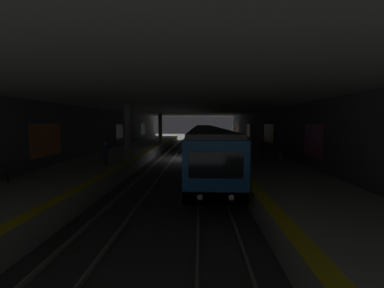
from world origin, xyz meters
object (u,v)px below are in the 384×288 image
metro_train (205,140)px  suitcase_rolling (246,148)px  person_standing_far (106,153)px  bench_left_near (280,152)px  bench_right_mid (121,143)px  backpack_on_floor (232,144)px  pillar_far (160,128)px  bench_right_far (140,138)px  person_walking_mid (261,143)px  bench_left_mid (249,140)px  trash_bin (280,157)px  pillar_near (128,133)px  bench_left_far (240,137)px  person_waiting_near (231,137)px

metro_train → suitcase_rolling: metro_train is taller
person_standing_far → metro_train: bearing=-31.1°
bench_left_near → bench_right_mid: bearing=62.9°
metro_train → backpack_on_floor: bearing=-46.8°
pillar_far → bench_right_far: pillar_far is taller
pillar_far → bench_right_mid: 7.01m
pillar_far → person_walking_mid: pillar_far is taller
metro_train → backpack_on_floor: (3.51, -3.74, -0.78)m
bench_left_mid → trash_bin: bearing=177.3°
suitcase_rolling → trash_bin: (-7.57, -1.17, 0.12)m
pillar_near → trash_bin: (-0.53, -12.15, -1.85)m
bench_right_mid → bench_left_far: bearing=-54.4°
bench_left_near → bench_left_far: bearing=0.0°
bench_left_far → bench_right_mid: 20.99m
pillar_near → pillar_far: (15.93, 0.00, 0.00)m
person_waiting_near → backpack_on_floor: bearing=174.4°
person_waiting_near → trash_bin: (-17.09, -1.54, -0.47)m
bench_right_far → pillar_far: bearing=-136.3°
bench_left_far → person_waiting_near: bearing=159.9°
person_waiting_near → person_walking_mid: size_ratio=0.94×
bench_left_far → trash_bin: bench_left_far is taller
metro_train → backpack_on_floor: size_ratio=96.47×
person_standing_far → suitcase_rolling: 15.21m
bench_right_far → trash_bin: bench_right_far is taller
bench_left_mid → person_walking_mid: (-9.54, 0.66, 0.44)m
bench_right_far → person_walking_mid: size_ratio=0.97×
person_walking_mid → bench_right_far: bearing=48.2°
backpack_on_floor → pillar_near: bearing=142.2°
pillar_near → bench_left_far: 26.24m
metro_train → bench_right_far: metro_train is taller
bench_left_near → person_walking_mid: bearing=9.8°
trash_bin → bench_right_far: bearing=38.1°
bench_left_far → person_walking_mid: size_ratio=0.97×
bench_right_mid → backpack_on_floor: bench_right_mid is taller
bench_left_mid → bench_right_mid: (-4.60, 17.07, 0.00)m
pillar_far → bench_left_far: pillar_far is taller
suitcase_rolling → metro_train: bearing=58.4°
metro_train → bench_left_near: (-7.94, -6.33, -0.45)m
person_waiting_near → suitcase_rolling: size_ratio=1.82×
person_waiting_near → person_walking_mid: 11.05m
metro_train → bench_left_far: 14.49m
person_waiting_near → suitcase_rolling: bearing=-177.8°
bench_right_mid → suitcase_rolling: bearing=-103.1°
bench_left_near → bench_left_mid: (13.35, 0.00, 0.00)m
metro_train → bench_left_mid: size_ratio=22.70×
bench_right_far → person_walking_mid: person_walking_mid is taller
person_walking_mid → trash_bin: person_walking_mid is taller
suitcase_rolling → person_standing_far: bearing=128.9°
person_standing_far → suitcase_rolling: (9.55, -11.82, -0.64)m
person_waiting_near → bench_right_mid: bearing=112.0°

